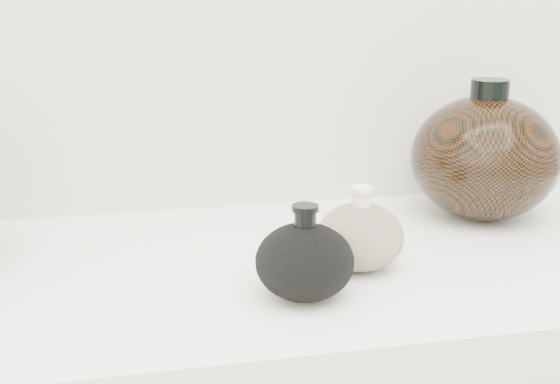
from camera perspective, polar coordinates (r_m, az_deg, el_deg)
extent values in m
cube|color=silver|center=(1.00, 1.37, -5.78)|extent=(1.20, 0.50, 0.03)
ellipsoid|color=black|center=(0.86, 1.82, -5.12)|extent=(0.12, 0.12, 0.09)
cylinder|color=black|center=(0.85, 1.85, -2.01)|extent=(0.03, 0.03, 0.03)
cylinder|color=black|center=(0.84, 1.86, -1.18)|extent=(0.03, 0.03, 0.01)
ellipsoid|color=beige|center=(0.95, 5.89, -3.27)|extent=(0.11, 0.11, 0.08)
cylinder|color=beige|center=(0.94, 5.98, -0.53)|extent=(0.02, 0.02, 0.03)
cylinder|color=beige|center=(0.93, 6.00, 0.21)|extent=(0.03, 0.03, 0.01)
ellipsoid|color=black|center=(1.17, 14.75, 2.41)|extent=(0.27, 0.27, 0.18)
cylinder|color=black|center=(1.15, 15.09, 7.13)|extent=(0.07, 0.07, 0.03)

